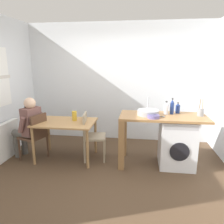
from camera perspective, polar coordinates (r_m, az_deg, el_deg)
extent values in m
plane|color=#4C3826|center=(3.70, -1.41, -16.27)|extent=(5.46, 5.46, 0.00)
cube|color=silver|center=(4.97, 1.75, 7.89)|extent=(4.60, 0.10, 2.70)
cube|color=white|center=(4.55, -27.00, -7.10)|extent=(0.10, 0.80, 0.70)
cube|color=tan|center=(4.04, -12.55, -2.76)|extent=(1.10, 0.76, 0.03)
cylinder|color=#977045|center=(4.08, -20.58, -8.67)|extent=(0.05, 0.05, 0.71)
cylinder|color=#977045|center=(3.73, -6.68, -10.00)|extent=(0.05, 0.05, 0.71)
cylinder|color=#977045|center=(4.63, -16.75, -5.73)|extent=(0.05, 0.05, 0.71)
cylinder|color=#977045|center=(4.32, -4.50, -6.57)|extent=(0.05, 0.05, 0.71)
cube|color=#4C3323|center=(4.29, -20.66, -6.23)|extent=(0.50, 0.50, 0.04)
cube|color=#4C3323|center=(4.10, -19.14, -3.70)|extent=(0.14, 0.37, 0.45)
cylinder|color=#4C3323|center=(4.38, -23.78, -9.26)|extent=(0.04, 0.04, 0.45)
cylinder|color=#4C3323|center=(4.61, -20.44, -7.85)|extent=(0.04, 0.04, 0.45)
cylinder|color=#4C3323|center=(4.13, -20.39, -10.32)|extent=(0.04, 0.04, 0.45)
cylinder|color=#4C3323|center=(4.37, -17.05, -8.74)|extent=(0.04, 0.04, 0.45)
cube|color=gray|center=(4.02, -4.67, -6.68)|extent=(0.45, 0.45, 0.04)
cube|color=gray|center=(3.97, -7.34, -3.61)|extent=(0.09, 0.38, 0.45)
cylinder|color=gray|center=(4.26, -2.01, -8.70)|extent=(0.04, 0.04, 0.45)
cylinder|color=gray|center=(3.93, -2.13, -10.68)|extent=(0.04, 0.04, 0.45)
cylinder|color=gray|center=(4.29, -6.88, -8.66)|extent=(0.04, 0.04, 0.45)
cylinder|color=gray|center=(3.96, -7.44, -10.62)|extent=(0.04, 0.04, 0.45)
cylinder|color=#595651|center=(4.55, -24.30, -8.48)|extent=(0.11, 0.11, 0.45)
cylinder|color=#595651|center=(4.66, -22.64, -7.80)|extent=(0.11, 0.11, 0.45)
cylinder|color=#595651|center=(4.34, -23.24, -5.53)|extent=(0.42, 0.25, 0.14)
cylinder|color=#595651|center=(4.46, -21.54, -4.90)|extent=(0.42, 0.25, 0.14)
cube|color=brown|center=(4.20, -21.00, -2.37)|extent=(0.29, 0.38, 0.52)
cylinder|color=brown|center=(4.08, -23.26, -3.23)|extent=(0.21, 0.14, 0.31)
cylinder|color=brown|center=(4.36, -19.22, -1.85)|extent=(0.21, 0.14, 0.31)
sphere|color=beige|center=(4.13, -21.40, 2.24)|extent=(0.21, 0.21, 0.21)
sphere|color=black|center=(4.19, -21.88, 1.18)|extent=(0.12, 0.12, 0.12)
cube|color=#9E7042|center=(3.78, 13.69, -1.21)|extent=(1.50, 0.68, 0.04)
cube|color=olive|center=(3.64, 2.57, -9.05)|extent=(0.10, 0.10, 0.88)
cube|color=olive|center=(4.18, 3.30, -6.02)|extent=(0.10, 0.10, 0.88)
cube|color=silver|center=(3.96, 17.12, -7.92)|extent=(0.60, 0.60, 0.86)
cylinder|color=black|center=(3.69, 17.82, -10.26)|extent=(0.32, 0.02, 0.32)
cube|color=#B2B2B7|center=(3.56, 18.28, -4.10)|extent=(0.54, 0.01, 0.08)
cylinder|color=#9EA0A5|center=(3.74, 9.75, -0.13)|extent=(0.38, 0.38, 0.09)
cylinder|color=#B2B2B7|center=(3.90, 9.72, 1.84)|extent=(0.02, 0.02, 0.28)
cylinder|color=silver|center=(3.84, 14.44, 0.61)|extent=(0.08, 0.08, 0.17)
cone|color=silver|center=(3.82, 14.54, 2.22)|extent=(0.07, 0.07, 0.05)
cylinder|color=#262626|center=(3.81, 14.57, 2.72)|extent=(0.03, 0.03, 0.02)
cylinder|color=navy|center=(3.88, 15.94, 0.92)|extent=(0.07, 0.07, 0.21)
cone|color=navy|center=(3.86, 16.07, 2.84)|extent=(0.06, 0.06, 0.06)
cylinder|color=#262626|center=(3.85, 16.11, 3.43)|extent=(0.03, 0.03, 0.02)
cylinder|color=navy|center=(4.00, 17.38, 0.71)|extent=(0.08, 0.08, 0.14)
cone|color=navy|center=(3.98, 17.47, 1.98)|extent=(0.07, 0.07, 0.04)
cylinder|color=#262626|center=(3.98, 17.50, 2.37)|extent=(0.03, 0.03, 0.02)
cylinder|color=slate|center=(3.56, 11.16, -1.20)|extent=(0.20, 0.20, 0.06)
cylinder|color=#3D375B|center=(3.55, 11.17, -0.98)|extent=(0.16, 0.16, 0.03)
cylinder|color=gray|center=(3.92, 22.87, -0.08)|extent=(0.11, 0.11, 0.13)
cylinder|color=#99724C|center=(3.90, 22.77, 2.03)|extent=(0.01, 0.04, 0.18)
cylinder|color=#99724C|center=(3.89, 23.39, 1.94)|extent=(0.01, 0.05, 0.18)
cylinder|color=gold|center=(4.06, -10.15, -1.03)|extent=(0.09, 0.09, 0.18)
cube|color=#B2B2B7|center=(3.67, 13.08, -1.22)|extent=(0.15, 0.06, 0.01)
cube|color=#262628|center=(3.67, 13.08, -1.22)|extent=(0.15, 0.06, 0.01)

